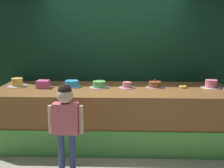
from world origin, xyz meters
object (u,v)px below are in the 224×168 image
object	(u,v)px
child_figure	(66,116)
pink_box	(43,84)
cake_center_left	(99,85)
cake_right	(155,85)
donut	(183,87)
cake_far_right	(211,84)
cake_far_left	(17,83)
cake_center_right	(127,85)
cake_left	(72,84)

from	to	relation	value
child_figure	pink_box	distance (m)	1.19
cake_center_left	cake_right	world-z (taller)	cake_right
donut	cake_far_right	bearing A→B (deg)	1.53
cake_far_left	cake_far_right	bearing A→B (deg)	0.07
cake_far_left	cake_far_right	distance (m)	3.29
child_figure	pink_box	bearing A→B (deg)	119.42
cake_far_left	donut	bearing A→B (deg)	-0.17
cake_center_right	pink_box	bearing A→B (deg)	-178.28
pink_box	cake_center_right	size ratio (longest dim) A/B	0.71
child_figure	cake_center_left	size ratio (longest dim) A/B	3.71
donut	cake_far_right	distance (m)	0.47
cake_left	cake_far_left	bearing A→B (deg)	179.72
cake_left	cake_center_right	xyz separation A→B (m)	(0.94, -0.05, -0.01)
pink_box	donut	xyz separation A→B (m)	(2.35, 0.08, -0.05)
cake_right	cake_far_right	bearing A→B (deg)	0.02
cake_right	donut	bearing A→B (deg)	-1.49
child_figure	cake_center_right	world-z (taller)	child_figure
donut	cake_left	world-z (taller)	cake_left
cake_far_left	cake_right	bearing A→B (deg)	0.09
pink_box	cake_center_right	world-z (taller)	pink_box
pink_box	donut	bearing A→B (deg)	2.04
child_figure	cake_center_left	distance (m)	1.15
child_figure	cake_far_right	world-z (taller)	child_figure
cake_far_left	cake_right	size ratio (longest dim) A/B	1.12
cake_left	cake_center_left	size ratio (longest dim) A/B	1.01
donut	cake_center_right	bearing A→B (deg)	-177.48
cake_center_left	cake_right	xyz separation A→B (m)	(0.94, 0.05, -0.00)
cake_center_left	pink_box	bearing A→B (deg)	-176.90
cake_far_right	cake_center_left	bearing A→B (deg)	-178.62
donut	cake_center_right	world-z (taller)	cake_center_right
cake_left	cake_center_right	size ratio (longest dim) A/B	1.21
cake_far_left	cake_left	distance (m)	0.94
cake_far_left	cake_center_left	distance (m)	1.41
cake_center_left	cake_center_right	world-z (taller)	cake_center_left
donut	cake_right	world-z (taller)	cake_right
cake_center_right	child_figure	bearing A→B (deg)	-127.99
pink_box	donut	size ratio (longest dim) A/B	1.41
cake_center_left	cake_far_left	bearing A→B (deg)	178.33
child_figure	pink_box	world-z (taller)	child_figure
cake_right	cake_far_right	distance (m)	0.94
cake_center_left	cake_center_right	xyz separation A→B (m)	(0.47, -0.01, -0.01)
child_figure	cake_far_left	world-z (taller)	child_figure
cake_center_right	cake_right	world-z (taller)	cake_right
donut	cake_center_left	world-z (taller)	cake_center_left
cake_right	pink_box	bearing A→B (deg)	-177.08
donut	cake_far_right	size ratio (longest dim) A/B	0.40
cake_right	cake_far_right	xyz separation A→B (m)	(0.94, 0.00, 0.01)
cake_center_left	cake_right	bearing A→B (deg)	2.75
donut	cake_left	xyz separation A→B (m)	(-1.88, 0.00, 0.03)
cake_left	cake_far_right	distance (m)	2.35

